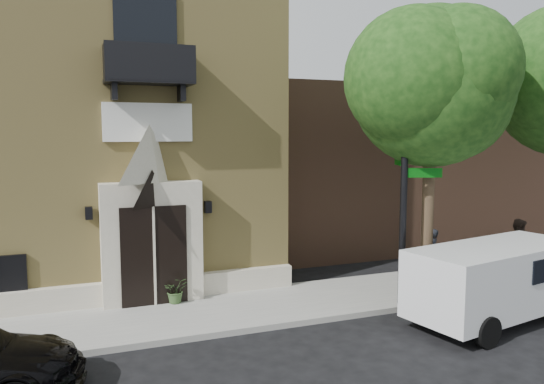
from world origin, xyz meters
The scene contains 12 objects.
ground centered at (0.00, 0.00, 0.00)m, with size 120.00×120.00×0.00m, color black.
sidewalk centered at (1.00, 1.50, 0.07)m, with size 42.00×3.00×0.15m, color gray.
church centered at (-2.99, 7.95, 4.63)m, with size 12.20×11.01×9.30m.
neighbour_building centered at (12.00, 9.00, 3.20)m, with size 18.00×8.00×6.40m, color brown.
street_tree_left centered at (6.03, 0.35, 5.87)m, with size 4.97×4.38×7.77m.
cargo_van centered at (6.77, -1.41, 1.07)m, with size 4.96×2.73×1.91m.
street_sign centered at (5.08, 0.23, 3.52)m, with size 1.01×1.28×6.69m.
fire_hydrant centered at (6.51, 0.34, 0.50)m, with size 0.40×0.32×0.70m.
dumpster centered at (7.51, 0.55, 0.71)m, with size 1.88×1.36×1.10m.
planter centered at (-0.46, 2.42, 0.50)m, with size 0.63×0.54×0.70m, color #3A582B.
pedestrian_near centered at (7.49, 2.11, 0.90)m, with size 0.55×0.36×1.51m, color black.
pedestrian_far centered at (10.02, 1.15, 1.06)m, with size 0.89×0.69×1.83m, color #322720.
Camera 1 is at (-2.99, -11.21, 4.62)m, focal length 35.00 mm.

